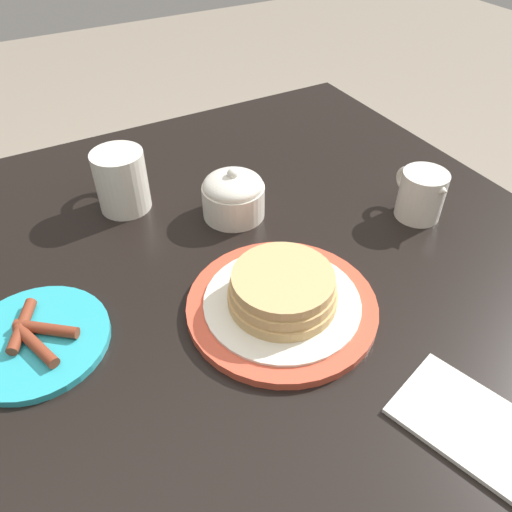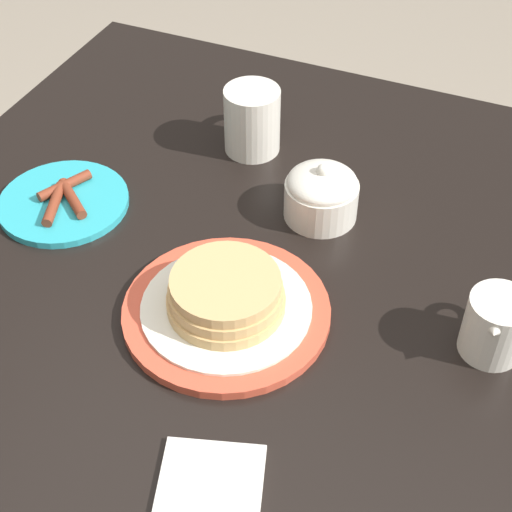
# 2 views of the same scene
# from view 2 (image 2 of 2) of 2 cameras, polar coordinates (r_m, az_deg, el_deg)

# --- Properties ---
(dining_table) EXTENTS (1.26, 0.97, 0.78)m
(dining_table) POSITION_cam_2_polar(r_m,az_deg,el_deg) (0.99, -3.85, -11.18)
(dining_table) COLOR black
(dining_table) RESTS_ON ground_plane
(pancake_plate) EXTENTS (0.24, 0.24, 0.06)m
(pancake_plate) POSITION_cam_2_polar(r_m,az_deg,el_deg) (0.90, -2.19, -3.40)
(pancake_plate) COLOR #DB5138
(pancake_plate) RESTS_ON dining_table
(side_plate_bacon) EXTENTS (0.18, 0.18, 0.02)m
(side_plate_bacon) POSITION_cam_2_polar(r_m,az_deg,el_deg) (1.09, -13.81, 3.87)
(side_plate_bacon) COLOR #2DADBC
(side_plate_bacon) RESTS_ON dining_table
(coffee_mug) EXTENTS (0.11, 0.08, 0.10)m
(coffee_mug) POSITION_cam_2_polar(r_m,az_deg,el_deg) (1.14, -0.22, 9.97)
(coffee_mug) COLOR silver
(coffee_mug) RESTS_ON dining_table
(creamer_pitcher) EXTENTS (0.10, 0.07, 0.08)m
(creamer_pitcher) POSITION_cam_2_polar(r_m,az_deg,el_deg) (0.89, 17.03, -4.81)
(creamer_pitcher) COLOR silver
(creamer_pitcher) RESTS_ON dining_table
(sugar_bowl) EXTENTS (0.10, 0.10, 0.08)m
(sugar_bowl) POSITION_cam_2_polar(r_m,az_deg,el_deg) (1.03, 4.78, 4.56)
(sugar_bowl) COLOR silver
(sugar_bowl) RESTS_ON dining_table
(napkin) EXTENTS (0.17, 0.14, 0.01)m
(napkin) POSITION_cam_2_polar(r_m,az_deg,el_deg) (0.77, -3.61, -17.90)
(napkin) COLOR silver
(napkin) RESTS_ON dining_table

